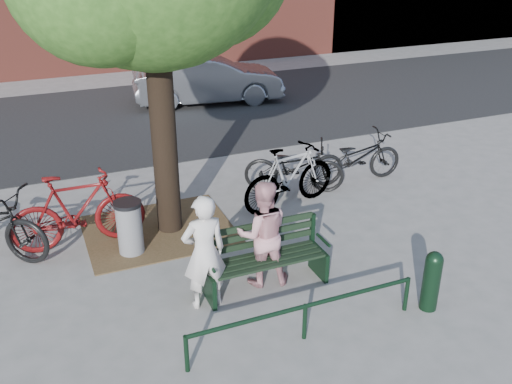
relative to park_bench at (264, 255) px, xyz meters
name	(u,v)px	position (x,y,z in m)	size (l,w,h in m)	color
ground	(266,287)	(0.00, -0.08, -0.48)	(90.00, 90.00, 0.00)	gray
dirt_pit	(159,230)	(-1.00, 2.12, -0.47)	(2.40, 2.00, 0.02)	brown
road	(139,118)	(0.00, 8.42, -0.47)	(40.00, 7.00, 0.01)	black
park_bench	(264,255)	(0.00, 0.00, 0.00)	(1.74, 0.54, 0.97)	black
guard_railing	(305,311)	(0.00, -1.28, -0.08)	(3.06, 0.06, 0.51)	black
person_left	(204,252)	(-0.90, -0.14, 0.33)	(0.59, 0.39, 1.62)	beige
person_right	(262,234)	(0.01, 0.07, 0.30)	(0.76, 0.59, 1.56)	#BE8389
bollard	(432,279)	(1.81, -1.36, -0.02)	(0.23, 0.23, 0.86)	black
litter_bin	(130,227)	(-1.55, 1.60, -0.03)	(0.43, 0.43, 0.88)	gray
bicycle_b	(78,210)	(-2.24, 2.12, 0.15)	(0.59, 2.08, 1.25)	#560C0D
bicycle_c	(294,167)	(1.80, 2.70, 0.02)	(0.66, 1.90, 1.00)	black
bicycle_d	(290,177)	(1.42, 2.12, 0.11)	(0.55, 1.95, 1.17)	gray
bicycle_e	(357,157)	(3.14, 2.63, 0.03)	(0.67, 1.93, 1.01)	black
parked_car	(208,79)	(2.19, 9.10, 0.21)	(1.46, 4.20, 1.38)	slate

